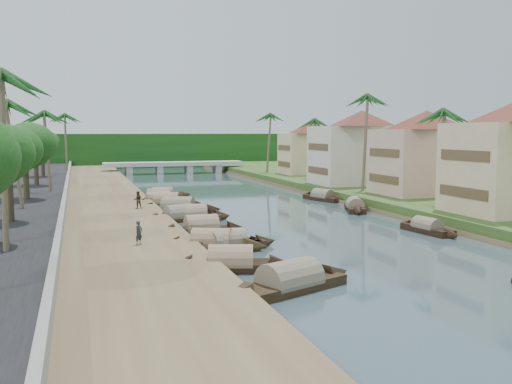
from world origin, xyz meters
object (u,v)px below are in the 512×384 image
object	(u,v)px
person_near	(139,233)
bridge	(174,165)
sampan_0	(290,283)
sampan_1	(231,264)

from	to	relation	value
person_near	bridge	bearing A→B (deg)	36.18
sampan_0	person_near	distance (m)	12.98
sampan_0	sampan_1	bearing A→B (deg)	85.89
sampan_0	bridge	bearing A→B (deg)	61.59
bridge	sampan_1	size ratio (longest dim) A/B	3.43
sampan_0	sampan_1	xyz separation A→B (m)	(-1.81, 5.30, -0.00)
bridge	person_near	size ratio (longest dim) A/B	17.11
bridge	sampan_1	distance (m)	83.15
sampan_1	person_near	size ratio (longest dim) A/B	4.99
bridge	person_near	bearing A→B (deg)	-101.08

